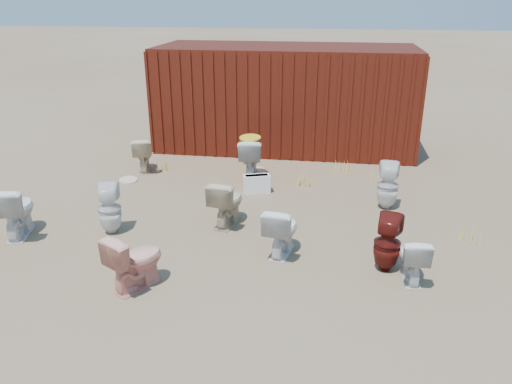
# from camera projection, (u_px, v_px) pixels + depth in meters

# --- Properties ---
(ground) EXTENTS (100.00, 100.00, 0.00)m
(ground) POSITION_uv_depth(u_px,v_px,m) (250.00, 239.00, 7.70)
(ground) COLOR brown
(ground) RESTS_ON ground
(shipping_container) EXTENTS (6.00, 2.40, 2.40)m
(shipping_container) POSITION_uv_depth(u_px,v_px,m) (286.00, 97.00, 12.03)
(shipping_container) COLOR #4A0D0C
(shipping_container) RESTS_ON ground
(toilet_front_a) EXTENTS (0.65, 0.91, 0.83)m
(toilet_front_a) POSITION_uv_depth(u_px,v_px,m) (16.00, 210.00, 7.69)
(toilet_front_a) COLOR white
(toilet_front_a) RESTS_ON ground
(toilet_front_pink) EXTENTS (0.75, 0.86, 0.77)m
(toilet_front_pink) POSITION_uv_depth(u_px,v_px,m) (135.00, 260.00, 6.32)
(toilet_front_pink) COLOR #ED9C89
(toilet_front_pink) RESTS_ON ground
(toilet_front_c) EXTENTS (0.54, 0.80, 0.75)m
(toilet_front_c) POSITION_uv_depth(u_px,v_px,m) (282.00, 230.00, 7.15)
(toilet_front_c) COLOR white
(toilet_front_c) RESTS_ON ground
(toilet_front_maroon) EXTENTS (0.44, 0.45, 0.80)m
(toilet_front_maroon) POSITION_uv_depth(u_px,v_px,m) (387.00, 243.00, 6.71)
(toilet_front_maroon) COLOR #59130F
(toilet_front_maroon) RESTS_ON ground
(toilet_front_e) EXTENTS (0.40, 0.65, 0.64)m
(toilet_front_e) POSITION_uv_depth(u_px,v_px,m) (412.00, 258.00, 6.50)
(toilet_front_e) COLOR silver
(toilet_front_e) RESTS_ON ground
(toilet_back_a) EXTENTS (0.47, 0.47, 0.81)m
(toilet_back_a) POSITION_uv_depth(u_px,v_px,m) (109.00, 209.00, 7.77)
(toilet_back_a) COLOR white
(toilet_back_a) RESTS_ON ground
(toilet_back_beige_left) EXTENTS (0.60, 0.80, 0.73)m
(toilet_back_beige_left) POSITION_uv_depth(u_px,v_px,m) (143.00, 154.00, 10.56)
(toilet_back_beige_left) COLOR beige
(toilet_back_beige_left) RESTS_ON ground
(toilet_back_beige_right) EXTENTS (0.56, 0.83, 0.78)m
(toilet_back_beige_right) POSITION_uv_depth(u_px,v_px,m) (227.00, 202.00, 8.07)
(toilet_back_beige_right) COLOR #C3B08F
(toilet_back_beige_right) RESTS_ON ground
(toilet_back_yellowlid) EXTENTS (0.56, 0.87, 0.84)m
(toilet_back_yellowlid) POSITION_uv_depth(u_px,v_px,m) (250.00, 158.00, 10.13)
(toilet_back_yellowlid) COLOR silver
(toilet_back_yellowlid) RESTS_ON ground
(toilet_back_e) EXTENTS (0.41, 0.42, 0.83)m
(toilet_back_e) POSITION_uv_depth(u_px,v_px,m) (388.00, 186.00, 8.67)
(toilet_back_e) COLOR white
(toilet_back_e) RESTS_ON ground
(yellow_lid) EXTENTS (0.42, 0.53, 0.02)m
(yellow_lid) POSITION_uv_depth(u_px,v_px,m) (250.00, 138.00, 9.97)
(yellow_lid) COLOR yellow
(yellow_lid) RESTS_ON toilet_back_yellowlid
(loose_tank) EXTENTS (0.54, 0.35, 0.35)m
(loose_tank) POSITION_uv_depth(u_px,v_px,m) (257.00, 184.00, 9.45)
(loose_tank) COLOR white
(loose_tank) RESTS_ON ground
(loose_lid_near) EXTENTS (0.51, 0.59, 0.02)m
(loose_lid_near) POSITION_uv_depth(u_px,v_px,m) (257.00, 170.00, 10.69)
(loose_lid_near) COLOR tan
(loose_lid_near) RESTS_ON ground
(loose_lid_far) EXTENTS (0.54, 0.58, 0.02)m
(loose_lid_far) POSITION_uv_depth(u_px,v_px,m) (128.00, 180.00, 10.11)
(loose_lid_far) COLOR beige
(loose_lid_far) RESTS_ON ground
(weed_clump_a) EXTENTS (0.36, 0.36, 0.31)m
(weed_clump_a) POSITION_uv_depth(u_px,v_px,m) (165.00, 163.00, 10.69)
(weed_clump_a) COLOR #C9B850
(weed_clump_a) RESTS_ON ground
(weed_clump_b) EXTENTS (0.32, 0.32, 0.30)m
(weed_clump_b) POSITION_uv_depth(u_px,v_px,m) (305.00, 178.00, 9.83)
(weed_clump_b) COLOR #C9B850
(weed_clump_b) RESTS_ON ground
(weed_clump_c) EXTENTS (0.36, 0.36, 0.31)m
(weed_clump_c) POSITION_uv_depth(u_px,v_px,m) (376.00, 170.00, 10.27)
(weed_clump_c) COLOR #C9B850
(weed_clump_c) RESTS_ON ground
(weed_clump_d) EXTENTS (0.30, 0.30, 0.29)m
(weed_clump_d) POSITION_uv_depth(u_px,v_px,m) (246.00, 159.00, 10.96)
(weed_clump_d) COLOR #C9B850
(weed_clump_d) RESTS_ON ground
(weed_clump_e) EXTENTS (0.34, 0.34, 0.27)m
(weed_clump_e) POSITION_uv_depth(u_px,v_px,m) (342.00, 164.00, 10.66)
(weed_clump_e) COLOR #C9B850
(weed_clump_e) RESTS_ON ground
(weed_clump_f) EXTENTS (0.28, 0.28, 0.27)m
(weed_clump_f) POSITION_uv_depth(u_px,v_px,m) (469.00, 234.00, 7.55)
(weed_clump_f) COLOR #C9B850
(weed_clump_f) RESTS_ON ground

